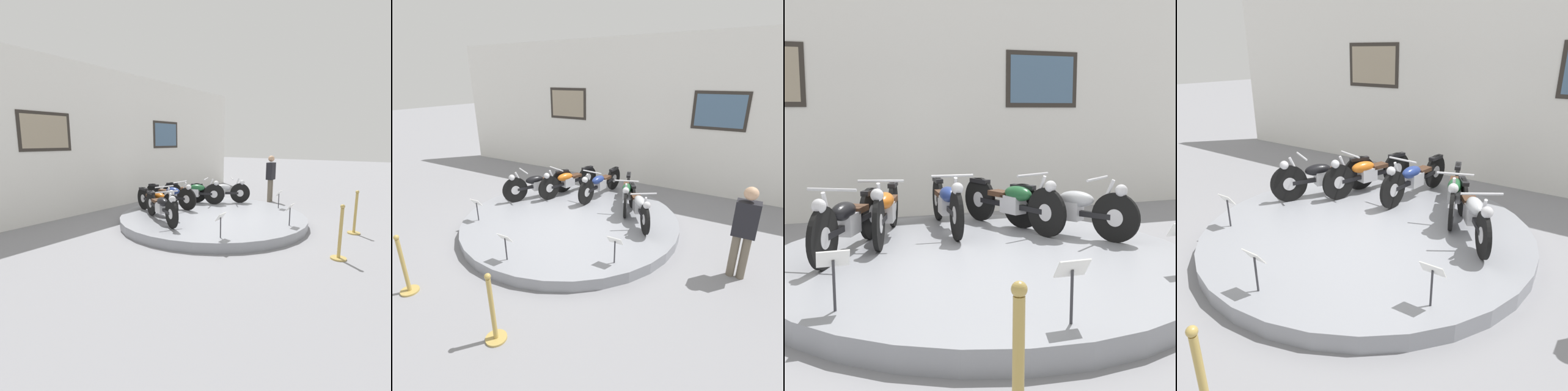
% 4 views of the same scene
% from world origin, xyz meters
% --- Properties ---
extents(ground_plane, '(60.00, 60.00, 0.00)m').
position_xyz_m(ground_plane, '(0.00, 0.00, 0.00)').
color(ground_plane, gray).
extents(display_platform, '(4.83, 4.83, 0.22)m').
position_xyz_m(display_platform, '(0.00, 0.00, 0.11)').
color(display_platform, gray).
rests_on(display_platform, ground_plane).
extents(back_wall, '(14.00, 0.22, 4.31)m').
position_xyz_m(back_wall, '(0.00, 3.71, 2.16)').
color(back_wall, white).
rests_on(back_wall, ground_plane).
extents(motorcycle_black, '(0.98, 1.79, 0.80)m').
position_xyz_m(motorcycle_black, '(-1.39, 0.59, 0.61)').
color(motorcycle_black, black).
rests_on(motorcycle_black, display_platform).
extents(motorcycle_orange, '(0.70, 1.91, 0.79)m').
position_xyz_m(motorcycle_orange, '(-0.86, 1.20, 0.60)').
color(motorcycle_orange, black).
rests_on(motorcycle_orange, display_platform).
extents(motorcycle_blue, '(0.54, 1.98, 0.79)m').
position_xyz_m(motorcycle_blue, '(-0.00, 1.43, 0.60)').
color(motorcycle_blue, black).
rests_on(motorcycle_blue, display_platform).
extents(motorcycle_green, '(0.77, 1.88, 0.79)m').
position_xyz_m(motorcycle_green, '(0.86, 1.20, 0.60)').
color(motorcycle_green, black).
rests_on(motorcycle_green, display_platform).
extents(motorcycle_silver, '(1.13, 1.67, 0.78)m').
position_xyz_m(motorcycle_silver, '(1.40, 0.59, 0.59)').
color(motorcycle_silver, black).
rests_on(motorcycle_silver, display_platform).
extents(info_placard_front_left, '(0.26, 0.11, 0.51)m').
position_xyz_m(info_placard_front_left, '(-1.67, -1.21, 0.59)').
color(info_placard_front_left, '#333338').
rests_on(info_placard_front_left, display_platform).
extents(info_placard_front_centre, '(0.26, 0.11, 0.51)m').
position_xyz_m(info_placard_front_centre, '(0.00, -2.07, 0.59)').
color(info_placard_front_centre, '#333338').
rests_on(info_placard_front_centre, display_platform).
extents(info_placard_front_right, '(0.26, 0.11, 0.51)m').
position_xyz_m(info_placard_front_right, '(1.67, -1.21, 0.59)').
color(info_placard_front_right, '#333338').
rests_on(info_placard_front_right, display_platform).
extents(visitor_standing, '(0.36, 0.22, 1.64)m').
position_xyz_m(visitor_standing, '(3.52, -0.25, 0.92)').
color(visitor_standing, '#6B6051').
rests_on(visitor_standing, ground_plane).
extents(stanchion_post_left_of_entry, '(0.28, 0.28, 1.02)m').
position_xyz_m(stanchion_post_left_of_entry, '(-0.95, -3.29, 0.34)').
color(stanchion_post_left_of_entry, tan).
rests_on(stanchion_post_left_of_entry, ground_plane).
extents(stanchion_post_right_of_entry, '(0.28, 0.28, 1.02)m').
position_xyz_m(stanchion_post_right_of_entry, '(0.95, -3.29, 0.34)').
color(stanchion_post_right_of_entry, tan).
rests_on(stanchion_post_right_of_entry, ground_plane).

